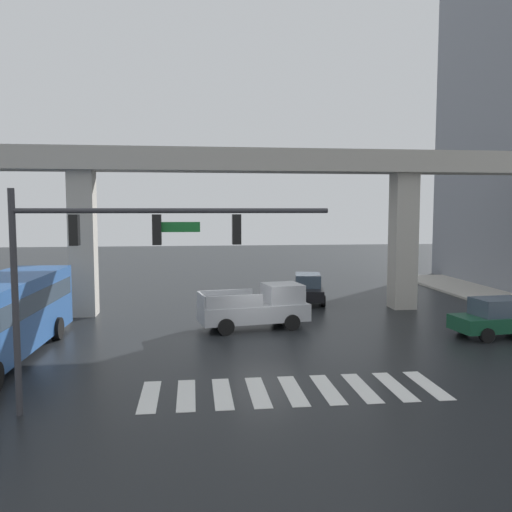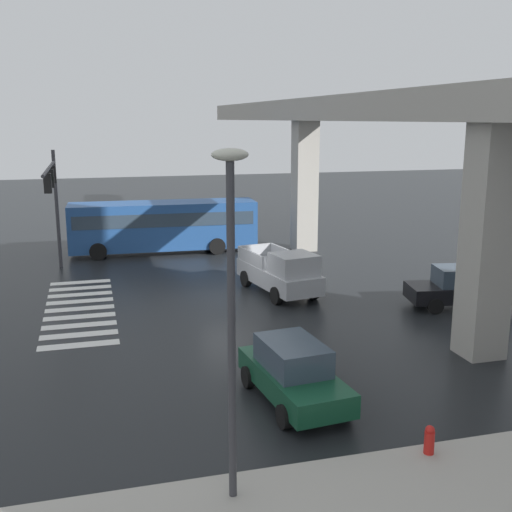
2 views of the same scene
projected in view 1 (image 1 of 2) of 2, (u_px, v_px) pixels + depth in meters
name	position (u px, v px, depth m)	size (l,w,h in m)	color
ground_plane	(265.00, 340.00, 22.88)	(120.00, 120.00, 0.00)	black
crosswalk_stripes	(293.00, 391.00, 16.54)	(9.35, 2.80, 0.01)	silver
elevated_overpass	(249.00, 173.00, 28.72)	(58.05, 2.12, 8.85)	#ADA89E
pickup_truck	(260.00, 308.00, 25.16)	(5.36, 2.77, 2.08)	#A8AAAF
sedan_black	(308.00, 288.00, 32.23)	(2.55, 4.55, 1.72)	black
sedan_dark_green	(501.00, 318.00, 23.52)	(4.46, 2.30, 1.72)	#14472D
traffic_signal_mast	(115.00, 249.00, 14.51)	(8.69, 0.32, 6.20)	#38383D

